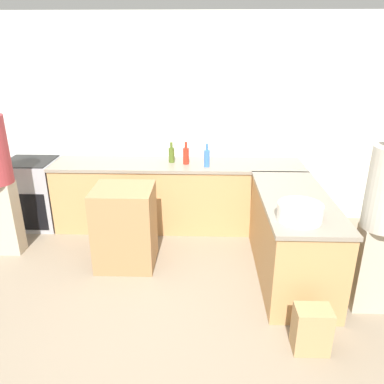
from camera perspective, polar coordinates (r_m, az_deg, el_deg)
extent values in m
plane|color=gray|center=(3.61, -4.14, -18.40)|extent=(14.00, 14.00, 0.00)
cube|color=silver|center=(5.05, -2.04, 10.55)|extent=(8.00, 0.06, 2.70)
cube|color=tan|center=(4.99, -2.16, -0.69)|extent=(3.18, 0.63, 0.85)
cube|color=gray|center=(4.84, -2.24, 4.21)|extent=(3.21, 0.66, 0.04)
cube|color=tan|center=(4.06, 14.91, -6.89)|extent=(0.66, 1.63, 0.85)
cube|color=gray|center=(3.88, 15.53, -1.07)|extent=(0.69, 1.66, 0.04)
cube|color=#99999E|center=(5.46, -22.94, -0.20)|extent=(0.66, 0.63, 0.89)
cube|color=black|center=(5.25, -24.08, -2.84)|extent=(0.55, 0.01, 0.50)
cube|color=black|center=(5.33, -23.63, 4.33)|extent=(0.61, 0.58, 0.01)
cube|color=#997047|center=(4.18, -10.15, -5.23)|extent=(0.64, 0.57, 0.90)
cylinder|color=white|center=(3.36, 16.12, -2.94)|extent=(0.39, 0.39, 0.15)
cylinder|color=#475B1E|center=(4.84, -3.14, 5.63)|extent=(0.08, 0.08, 0.19)
cylinder|color=#475B1E|center=(4.81, -3.17, 7.14)|extent=(0.03, 0.03, 0.07)
cylinder|color=red|center=(4.76, -0.92, 5.49)|extent=(0.08, 0.08, 0.21)
cylinder|color=red|center=(4.72, -0.93, 7.16)|extent=(0.03, 0.03, 0.08)
cylinder|color=#386BB7|center=(4.65, 2.27, 5.14)|extent=(0.07, 0.07, 0.21)
cylinder|color=#386BB7|center=(4.62, 2.29, 6.88)|extent=(0.03, 0.03, 0.08)
cube|color=#ADA38E|center=(4.86, -26.74, -3.59)|extent=(0.34, 0.21, 0.88)
cube|color=#ADA38E|center=(3.82, 25.84, -10.50)|extent=(0.32, 0.20, 0.84)
cube|color=#A88456|center=(3.32, 17.75, -19.31)|extent=(0.29, 0.20, 0.39)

